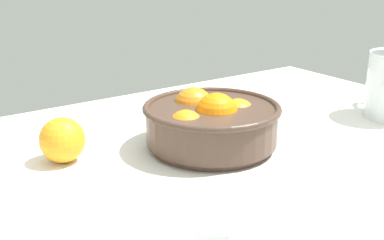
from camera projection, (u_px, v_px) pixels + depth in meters
The scene contains 3 objects.
ground_plane at pixel (210, 174), 85.53cm from camera, with size 132.64×94.33×3.00cm, color white.
fruit_bowl at pixel (211, 122), 91.75cm from camera, with size 25.01×25.01×10.66cm.
loose_orange_0 at pixel (62, 140), 85.85cm from camera, with size 7.85×7.85×7.85cm, color orange.
Camera 1 is at (-47.11, -62.29, 34.71)cm, focal length 47.29 mm.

